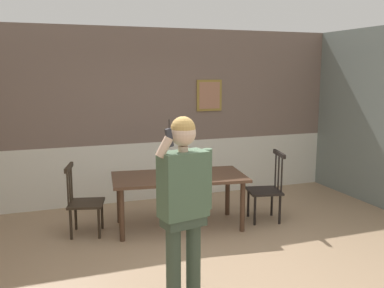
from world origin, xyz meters
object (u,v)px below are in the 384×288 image
at_px(dining_table, 179,181).
at_px(chair_by_doorway, 267,189).
at_px(chair_near_window, 83,201).
at_px(person_figure, 184,197).

relative_size(dining_table, chair_by_doorway, 1.89).
bearing_deg(chair_near_window, dining_table, 96.62).
relative_size(dining_table, person_figure, 1.08).
relative_size(chair_near_window, chair_by_doorway, 0.93).
bearing_deg(chair_near_window, person_figure, 33.16).
height_order(chair_near_window, person_figure, person_figure).
height_order(dining_table, chair_by_doorway, chair_by_doorway).
bearing_deg(chair_by_doorway, person_figure, 145.50).
bearing_deg(chair_by_doorway, chair_near_window, 94.66).
bearing_deg(dining_table, person_figure, -106.73).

